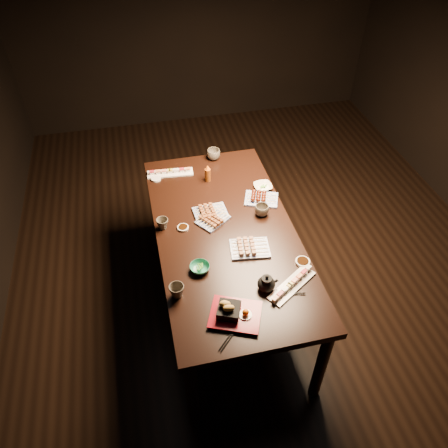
{
  "coord_description": "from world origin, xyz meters",
  "views": [
    {
      "loc": [
        -0.83,
        -2.35,
        2.73
      ],
      "look_at": [
        -0.35,
        -0.29,
        0.77
      ],
      "focal_mm": 35.0,
      "sensor_mm": 36.0,
      "label": 1
    }
  ],
  "objects_px": {
    "sushi_platter_near": "(292,284)",
    "tempura_tray": "(235,311)",
    "dining_table": "(226,269)",
    "teacup_far_left": "(162,224)",
    "yakitori_plate_right": "(250,246)",
    "edamame_bowl_cream": "(263,187)",
    "teacup_far_right": "(214,154)",
    "sushi_platter_far": "(170,172)",
    "teacup_near_left": "(177,291)",
    "teacup_mid_right": "(262,210)",
    "yakitori_plate_left": "(210,210)",
    "condiment_bottle": "(208,173)",
    "teapot": "(266,282)",
    "edamame_bowl_green": "(200,268)",
    "yakitori_plate_center": "(213,218)"
  },
  "relations": [
    {
      "from": "sushi_platter_far",
      "to": "teapot",
      "type": "xyz_separation_m",
      "value": [
        0.39,
        -1.22,
        0.03
      ]
    },
    {
      "from": "yakitori_plate_right",
      "to": "teapot",
      "type": "bearing_deg",
      "value": -81.03
    },
    {
      "from": "yakitori_plate_left",
      "to": "teapot",
      "type": "bearing_deg",
      "value": -79.32
    },
    {
      "from": "yakitori_plate_center",
      "to": "edamame_bowl_cream",
      "type": "xyz_separation_m",
      "value": [
        0.43,
        0.26,
        -0.01
      ]
    },
    {
      "from": "sushi_platter_near",
      "to": "edamame_bowl_cream",
      "type": "height_order",
      "value": "sushi_platter_near"
    },
    {
      "from": "teacup_far_right",
      "to": "teapot",
      "type": "height_order",
      "value": "teapot"
    },
    {
      "from": "teacup_far_left",
      "to": "teapot",
      "type": "height_order",
      "value": "teapot"
    },
    {
      "from": "teacup_near_left",
      "to": "condiment_bottle",
      "type": "relative_size",
      "value": 0.64
    },
    {
      "from": "condiment_bottle",
      "to": "teacup_mid_right",
      "type": "bearing_deg",
      "value": -58.46
    },
    {
      "from": "dining_table",
      "to": "yakitori_plate_left",
      "type": "height_order",
      "value": "yakitori_plate_left"
    },
    {
      "from": "dining_table",
      "to": "teacup_mid_right",
      "type": "relative_size",
      "value": 18.65
    },
    {
      "from": "yakitori_plate_right",
      "to": "edamame_bowl_green",
      "type": "bearing_deg",
      "value": -156.5
    },
    {
      "from": "teacup_far_right",
      "to": "yakitori_plate_right",
      "type": "bearing_deg",
      "value": -89.21
    },
    {
      "from": "teacup_far_right",
      "to": "teapot",
      "type": "xyz_separation_m",
      "value": [
        0.02,
        -1.35,
        0.01
      ]
    },
    {
      "from": "sushi_platter_near",
      "to": "yakitori_plate_right",
      "type": "height_order",
      "value": "yakitori_plate_right"
    },
    {
      "from": "sushi_platter_near",
      "to": "tempura_tray",
      "type": "distance_m",
      "value": 0.39
    },
    {
      "from": "teapot",
      "to": "condiment_bottle",
      "type": "bearing_deg",
      "value": 97.47
    },
    {
      "from": "yakitori_plate_center",
      "to": "teapot",
      "type": "bearing_deg",
      "value": -109.75
    },
    {
      "from": "sushi_platter_near",
      "to": "yakitori_plate_left",
      "type": "bearing_deg",
      "value": 81.23
    },
    {
      "from": "teacup_near_left",
      "to": "teacup_mid_right",
      "type": "relative_size",
      "value": 0.9
    },
    {
      "from": "teacup_far_right",
      "to": "yakitori_plate_left",
      "type": "bearing_deg",
      "value": -103.87
    },
    {
      "from": "edamame_bowl_green",
      "to": "teacup_far_left",
      "type": "xyz_separation_m",
      "value": [
        -0.17,
        0.42,
        0.02
      ]
    },
    {
      "from": "yakitori_plate_center",
      "to": "teacup_far_left",
      "type": "distance_m",
      "value": 0.34
    },
    {
      "from": "teacup_near_left",
      "to": "teacup_far_right",
      "type": "distance_m",
      "value": 1.37
    },
    {
      "from": "dining_table",
      "to": "teacup_near_left",
      "type": "distance_m",
      "value": 0.73
    },
    {
      "from": "yakitori_plate_left",
      "to": "teacup_far_right",
      "type": "distance_m",
      "value": 0.66
    },
    {
      "from": "teacup_far_left",
      "to": "teacup_far_right",
      "type": "relative_size",
      "value": 0.75
    },
    {
      "from": "edamame_bowl_green",
      "to": "yakitori_plate_left",
      "type": "bearing_deg",
      "value": 71.29
    },
    {
      "from": "sushi_platter_near",
      "to": "dining_table",
      "type": "bearing_deg",
      "value": 83.55
    },
    {
      "from": "dining_table",
      "to": "teapot",
      "type": "distance_m",
      "value": 0.68
    },
    {
      "from": "yakitori_plate_right",
      "to": "edamame_bowl_cream",
      "type": "relative_size",
      "value": 1.87
    },
    {
      "from": "dining_table",
      "to": "teacup_far_left",
      "type": "height_order",
      "value": "teacup_far_left"
    },
    {
      "from": "yakitori_plate_left",
      "to": "condiment_bottle",
      "type": "height_order",
      "value": "condiment_bottle"
    },
    {
      "from": "edamame_bowl_cream",
      "to": "teacup_far_right",
      "type": "relative_size",
      "value": 1.24
    },
    {
      "from": "edamame_bowl_green",
      "to": "tempura_tray",
      "type": "height_order",
      "value": "tempura_tray"
    },
    {
      "from": "dining_table",
      "to": "sushi_platter_near",
      "type": "bearing_deg",
      "value": -63.72
    },
    {
      "from": "teacup_far_right",
      "to": "teapot",
      "type": "relative_size",
      "value": 0.85
    },
    {
      "from": "teacup_near_left",
      "to": "dining_table",
      "type": "bearing_deg",
      "value": 49.3
    },
    {
      "from": "yakitori_plate_left",
      "to": "sushi_platter_near",
      "type": "bearing_deg",
      "value": -69.13
    },
    {
      "from": "tempura_tray",
      "to": "teacup_near_left",
      "type": "height_order",
      "value": "tempura_tray"
    },
    {
      "from": "edamame_bowl_green",
      "to": "teacup_far_right",
      "type": "height_order",
      "value": "teacup_far_right"
    },
    {
      "from": "teacup_near_left",
      "to": "condiment_bottle",
      "type": "xyz_separation_m",
      "value": [
        0.38,
        1.02,
        0.03
      ]
    },
    {
      "from": "yakitori_plate_right",
      "to": "teacup_far_right",
      "type": "relative_size",
      "value": 2.32
    },
    {
      "from": "yakitori_plate_center",
      "to": "teacup_far_left",
      "type": "bearing_deg",
      "value": 143.5
    },
    {
      "from": "sushi_platter_far",
      "to": "edamame_bowl_cream",
      "type": "xyz_separation_m",
      "value": [
        0.64,
        -0.33,
        -0.01
      ]
    },
    {
      "from": "yakitori_plate_center",
      "to": "condiment_bottle",
      "type": "bearing_deg",
      "value": 47.43
    },
    {
      "from": "tempura_tray",
      "to": "teacup_near_left",
      "type": "bearing_deg",
      "value": 166.48
    },
    {
      "from": "sushi_platter_near",
      "to": "yakitori_plate_right",
      "type": "distance_m",
      "value": 0.37
    },
    {
      "from": "yakitori_plate_right",
      "to": "dining_table",
      "type": "bearing_deg",
      "value": 126.92
    },
    {
      "from": "dining_table",
      "to": "sushi_platter_far",
      "type": "height_order",
      "value": "sushi_platter_far"
    }
  ]
}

